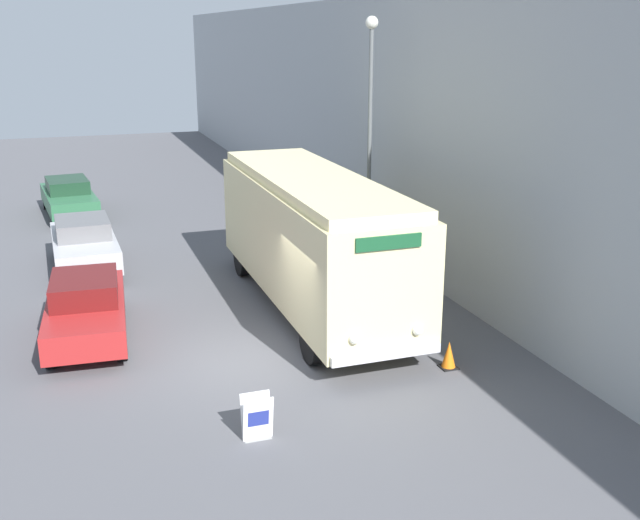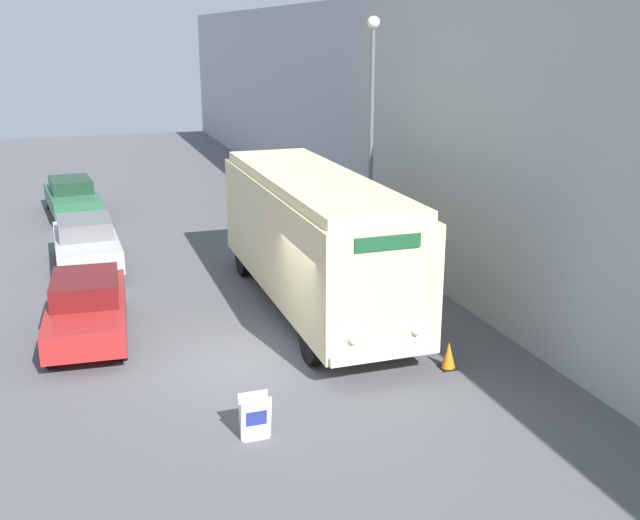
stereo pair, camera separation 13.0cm
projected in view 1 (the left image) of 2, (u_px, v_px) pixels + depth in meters
ground_plane at (248, 362)px, 16.37m from camera, size 80.00×80.00×0.00m
building_wall_right at (351, 119)px, 26.21m from camera, size 0.30×60.00×8.03m
vintage_bus at (312, 235)px, 19.06m from camera, size 2.53×9.47×3.50m
sign_board at (257, 418)px, 13.17m from camera, size 0.54×0.32×0.85m
streetlamp at (370, 114)px, 21.44m from camera, size 0.36×0.36×7.35m
parked_car_near at (86, 308)px, 17.48m from camera, size 2.05×4.48×1.48m
parked_car_mid at (84, 243)px, 22.64m from camera, size 1.91×4.42×1.54m
parked_car_far at (69, 197)px, 29.25m from camera, size 2.16×4.72×1.45m
traffic_cone at (449, 355)px, 16.02m from camera, size 0.36×0.36×0.60m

